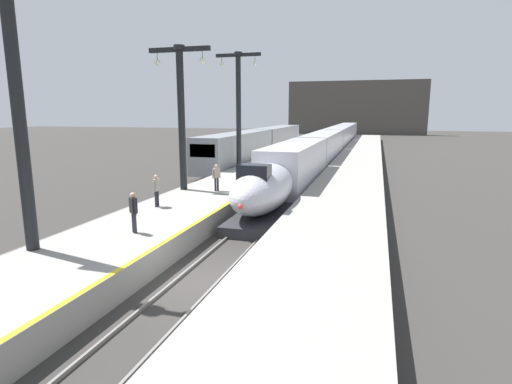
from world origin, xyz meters
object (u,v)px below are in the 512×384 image
station_column_far (238,100)px  rolling_suitcase (239,186)px  highspeed_train_main (330,143)px  station_column_mid (181,104)px  passenger_far_waiting (156,188)px  regional_train_adjacent (261,143)px  passenger_mid_platform (133,209)px  passenger_near_edge (216,175)px  station_column_near (16,85)px

station_column_far → rolling_suitcase: station_column_far is taller
highspeed_train_main → rolling_suitcase: (-2.36, -30.52, -0.61)m
highspeed_train_main → station_column_mid: 31.99m
station_column_mid → passenger_far_waiting: 6.60m
highspeed_train_main → regional_train_adjacent: regional_train_adjacent is taller
highspeed_train_main → passenger_mid_platform: 40.68m
regional_train_adjacent → passenger_far_waiting: 31.26m
station_column_mid → station_column_far: size_ratio=0.89×
regional_train_adjacent → rolling_suitcase: size_ratio=37.27×
station_column_mid → highspeed_train_main: bearing=79.3°
station_column_mid → passenger_far_waiting: bearing=-80.1°
highspeed_train_main → passenger_far_waiting: highspeed_train_main is taller
regional_train_adjacent → passenger_near_edge: size_ratio=21.66×
passenger_mid_platform → rolling_suitcase: 10.10m
highspeed_train_main → station_column_far: 21.47m
highspeed_train_main → regional_train_adjacent: (-8.10, -4.92, 0.16)m
passenger_mid_platform → rolling_suitcase: bearing=83.3°
station_column_near → rolling_suitcase: bearing=74.6°
passenger_near_edge → station_column_far: bearing=101.5°
station_column_mid → station_column_far: station_column_far is taller
highspeed_train_main → rolling_suitcase: bearing=-94.4°
regional_train_adjacent → station_column_far: size_ratio=3.70×
highspeed_train_main → station_column_near: (-5.90, -43.39, 4.86)m
passenger_near_edge → passenger_mid_platform: bearing=-89.2°
highspeed_train_main → station_column_near: size_ratio=7.91×
highspeed_train_main → station_column_far: size_ratio=7.72×
highspeed_train_main → station_column_mid: (-5.90, -31.13, 4.42)m
regional_train_adjacent → station_column_far: (2.20, -15.12, 4.82)m
station_column_near → station_column_far: size_ratio=0.98×
passenger_far_waiting → passenger_mid_platform: bearing=-71.4°
highspeed_train_main → passenger_near_edge: size_ratio=45.21×
station_column_far → rolling_suitcase: (3.54, -10.48, -5.60)m
station_column_near → passenger_far_waiting: bearing=83.4°
highspeed_train_main → passenger_near_edge: highspeed_train_main is taller
station_column_near → passenger_far_waiting: (0.85, 7.37, -4.79)m
highspeed_train_main → regional_train_adjacent: size_ratio=2.09×
station_column_far → passenger_mid_platform: 21.20m
regional_train_adjacent → passenger_mid_platform: regional_train_adjacent is taller
station_column_mid → passenger_far_waiting: (0.85, -4.89, -4.35)m
passenger_near_edge → highspeed_train_main: bearing=83.3°
station_column_near → passenger_mid_platform: station_column_near is taller
highspeed_train_main → passenger_far_waiting: (-5.05, -36.02, 0.07)m
regional_train_adjacent → highspeed_train_main: bearing=31.3°
regional_train_adjacent → passenger_near_edge: regional_train_adjacent is taller
station_column_near → passenger_near_edge: station_column_near is taller
passenger_mid_platform → rolling_suitcase: (1.17, 10.01, -0.69)m
passenger_near_edge → rolling_suitcase: bearing=23.5°
regional_train_adjacent → passenger_mid_platform: size_ratio=21.66×
station_column_far → passenger_near_edge: (2.24, -11.04, -4.91)m
passenger_near_edge → passenger_mid_platform: 9.45m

